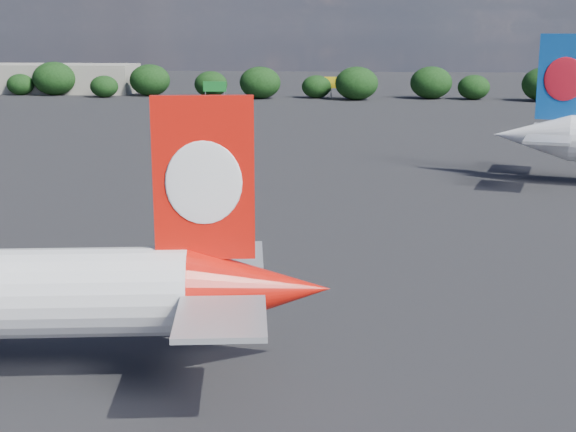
{
  "coord_description": "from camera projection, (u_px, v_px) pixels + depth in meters",
  "views": [
    {
      "loc": [
        19.92,
        -31.16,
        18.24
      ],
      "look_at": [
        16.0,
        12.0,
        8.0
      ],
      "focal_mm": 50.0,
      "sensor_mm": 36.0,
      "label": 1
    }
  ],
  "objects": [
    {
      "name": "ground",
      "position": [
        190.0,
        186.0,
        94.3
      ],
      "size": [
        500.0,
        500.0,
        0.0
      ],
      "primitive_type": "plane",
      "color": "black",
      "rests_on": "ground"
    },
    {
      "name": "terminal_building",
      "position": [
        61.0,
        78.0,
        227.04
      ],
      "size": [
        42.0,
        16.0,
        8.0
      ],
      "color": "gray",
      "rests_on": "ground"
    },
    {
      "name": "highway_sign",
      "position": [
        215.0,
        87.0,
        207.59
      ],
      "size": [
        6.0,
        0.3,
        4.5
      ],
      "color": "#166F26",
      "rests_on": "ground"
    },
    {
      "name": "billboard_yellow",
      "position": [
        331.0,
        83.0,
        210.59
      ],
      "size": [
        5.0,
        0.3,
        5.5
      ],
      "color": "yellow",
      "rests_on": "ground"
    },
    {
      "name": "horizon_treeline",
      "position": [
        303.0,
        83.0,
        209.19
      ],
      "size": [
        205.89,
        16.98,
        9.07
      ],
      "color": "black",
      "rests_on": "ground"
    }
  ]
}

